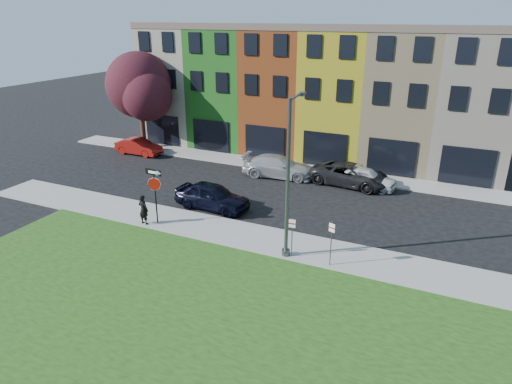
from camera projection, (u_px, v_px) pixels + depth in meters
The scene contains 15 objects.
ground at pixel (224, 264), 21.75m from camera, with size 120.00×120.00×0.00m, color black.
sidewalk_near at pixel (286, 245), 23.48m from camera, with size 40.00×3.00×0.12m, color gray.
sidewalk_far at pixel (282, 166), 35.58m from camera, with size 40.00×2.40×0.12m, color gray.
rowhouse_block at pixel (316, 91), 38.81m from camera, with size 30.00×10.12×10.00m.
stop_sign at pixel (154, 185), 25.05m from camera, with size 1.05×0.11×3.17m.
man at pixel (143, 210), 25.39m from camera, with size 0.66×0.47×1.72m, color black.
sedan_near at pixel (212, 196), 27.73m from camera, with size 4.82×2.16×1.61m, color black.
parked_car_red at pixel (139, 147), 38.56m from camera, with size 4.13×1.44×1.36m, color maroon.
parked_car_silver at pixel (279, 166), 33.24m from camera, with size 5.58×2.84×1.55m, color #A3A3A7.
parked_car_dark at pixel (351, 175), 31.56m from camera, with size 5.74×3.10×1.53m, color black.
parked_car_white at pixel (365, 178), 31.10m from camera, with size 4.30×1.92×1.43m, color white.
street_lamp at pixel (289, 179), 21.14m from camera, with size 0.53×2.58×7.66m.
parking_sign_a at pixel (292, 232), 21.76m from camera, with size 0.32×0.10×2.06m.
parking_sign_b at pixel (331, 238), 20.97m from camera, with size 0.31×0.15×2.25m.
tree_purple at pixel (141, 87), 38.69m from camera, with size 6.67×5.83×8.19m.
Camera 1 is at (9.40, -16.58, 11.14)m, focal length 32.00 mm.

